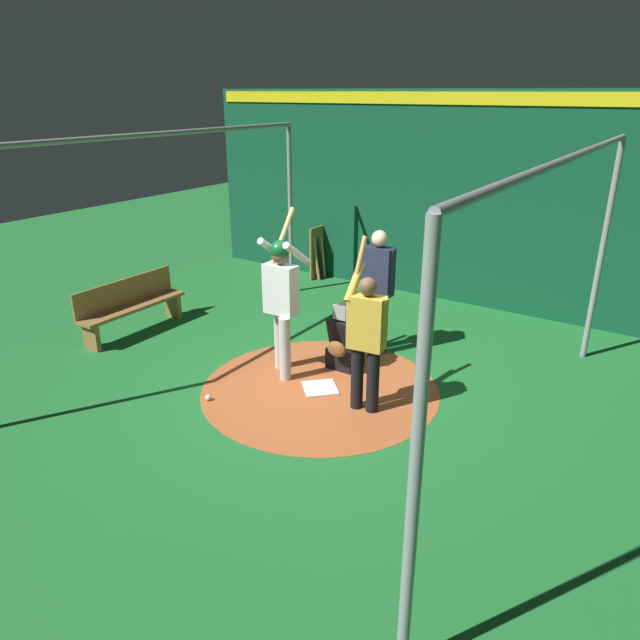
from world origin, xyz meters
The scene contains 13 objects.
ground_plane centered at (0.00, 0.00, 0.00)m, with size 26.38×26.38×0.00m, color #1E6B2D.
dirt_circle centered at (0.00, 0.00, 0.00)m, with size 3.04×3.04×0.01m, color #AD562D.
home_plate centered at (0.00, 0.00, 0.01)m, with size 0.42×0.42×0.01m, color white.
batter centered at (-0.10, -0.67, 1.13)m, with size 0.68×0.49×2.17m.
catcher centered at (-0.70, -0.07, 0.37)m, with size 0.58×0.40×0.96m.
umpire centered at (-1.42, 0.03, 1.02)m, with size 0.23×0.49×1.80m.
visitor centered at (0.12, 0.72, 0.96)m, with size 0.55×0.53×2.03m.
back_wall centered at (-4.22, 0.00, 1.81)m, with size 0.22×10.38×3.60m.
cage_frame centered at (0.00, 0.00, 2.16)m, with size 5.93×5.30×3.07m.
bat_rack centered at (-3.98, -2.68, 0.49)m, with size 0.58×0.20×1.05m.
bench centered at (0.07, -3.53, 0.45)m, with size 1.83×0.36×0.85m.
baseball_0 centered at (1.03, -0.98, 0.04)m, with size 0.07×0.07×0.07m, color white.
baseball_1 centered at (0.11, 0.65, 0.04)m, with size 0.07×0.07×0.07m, color white.
Camera 1 is at (5.48, 3.68, 3.57)m, focal length 32.55 mm.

